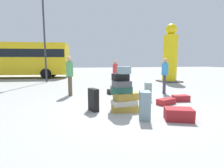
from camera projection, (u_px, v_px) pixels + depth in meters
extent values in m
plane|color=#9E9E99|center=(129.00, 108.00, 5.40)|extent=(80.00, 80.00, 0.00)
cube|color=#B28C33|center=(124.00, 108.00, 5.11)|extent=(0.87, 0.63, 0.19)
cube|color=beige|center=(124.00, 103.00, 5.07)|extent=(0.74, 0.47, 0.15)
cube|color=#B28C33|center=(126.00, 96.00, 5.12)|extent=(0.75, 0.53, 0.22)
cube|color=#26594C|center=(121.00, 90.00, 5.05)|extent=(0.68, 0.48, 0.20)
cube|color=#4C4C51|center=(122.00, 84.00, 4.89)|extent=(0.54, 0.36, 0.17)
cube|color=black|center=(120.00, 77.00, 5.04)|extent=(0.50, 0.34, 0.21)
cylinder|color=gray|center=(124.00, 70.00, 4.92)|extent=(0.43, 0.43, 0.21)
cube|color=black|center=(113.00, 92.00, 7.85)|extent=(0.55, 0.40, 0.21)
cube|color=maroon|center=(179.00, 114.00, 4.29)|extent=(0.79, 0.65, 0.31)
cube|color=maroon|center=(181.00, 98.00, 6.39)|extent=(0.62, 0.38, 0.23)
cube|color=black|center=(93.00, 100.00, 5.09)|extent=(0.30, 0.43, 0.68)
cube|color=gray|center=(148.00, 91.00, 6.59)|extent=(0.27, 0.34, 0.67)
cube|color=gray|center=(145.00, 105.00, 4.37)|extent=(0.37, 0.48, 0.73)
cube|color=maroon|center=(166.00, 101.00, 5.91)|extent=(0.75, 0.54, 0.20)
cylinder|color=brown|center=(115.00, 80.00, 10.13)|extent=(0.12, 0.12, 0.77)
cylinder|color=brown|center=(116.00, 81.00, 9.92)|extent=(0.12, 0.12, 0.77)
cylinder|color=red|center=(115.00, 69.00, 9.94)|extent=(0.30, 0.30, 0.58)
sphere|color=tan|center=(115.00, 62.00, 9.89)|extent=(0.22, 0.22, 0.22)
cylinder|color=#3F334C|center=(165.00, 84.00, 8.05)|extent=(0.12, 0.12, 0.87)
cylinder|color=#3F334C|center=(164.00, 84.00, 7.85)|extent=(0.12, 0.12, 0.87)
cylinder|color=#338CCC|center=(165.00, 69.00, 7.86)|extent=(0.30, 0.30, 0.56)
sphere|color=tan|center=(165.00, 61.00, 7.81)|extent=(0.22, 0.22, 0.22)
cylinder|color=brown|center=(69.00, 86.00, 7.54)|extent=(0.12, 0.12, 0.85)
cylinder|color=brown|center=(71.00, 86.00, 7.35)|extent=(0.12, 0.12, 0.85)
cylinder|color=#4C9959|center=(70.00, 69.00, 7.35)|extent=(0.30, 0.30, 0.64)
sphere|color=tan|center=(69.00, 59.00, 7.29)|extent=(0.22, 0.22, 0.22)
cylinder|color=yellow|center=(170.00, 59.00, 12.40)|extent=(1.02, 1.02, 3.40)
sphere|color=yellow|center=(171.00, 29.00, 12.13)|extent=(0.79, 0.79, 0.79)
cube|color=#4C4C4C|center=(169.00, 81.00, 12.61)|extent=(1.43, 1.43, 0.10)
cube|color=yellow|center=(13.00, 59.00, 15.52)|extent=(10.13, 3.86, 2.80)
cube|color=black|center=(12.00, 54.00, 15.46)|extent=(9.94, 3.85, 0.70)
cylinder|color=black|center=(53.00, 72.00, 17.26)|extent=(0.93, 0.37, 0.90)
cylinder|color=black|center=(46.00, 74.00, 14.79)|extent=(0.93, 0.37, 0.90)
cylinder|color=#333338|center=(45.00, 38.00, 12.05)|extent=(0.12, 0.12, 6.29)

